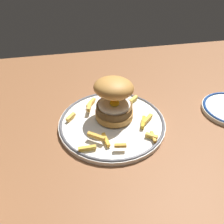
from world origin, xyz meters
The scene contains 4 objects.
ground_plane centered at (0.00, 0.00, -2.00)cm, with size 147.75×85.63×4.00cm, color brown.
dinner_plate centered at (-0.99, -4.16, 0.84)cm, with size 28.63×28.63×1.60cm.
burger centered at (-0.34, -1.74, 7.47)cm, with size 14.60×14.85×11.99cm.
fries_pile centered at (-0.50, -5.11, 2.24)cm, with size 23.34×21.72×1.85cm.
Camera 1 is at (-10.89, -55.70, 46.03)cm, focal length 41.22 mm.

